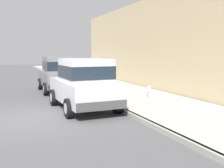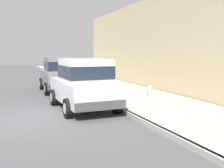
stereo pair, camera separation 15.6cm
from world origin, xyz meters
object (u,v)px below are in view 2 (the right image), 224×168
car_silver_hatchback (84,83)px  car_grey_hatchback (60,74)px  dog_white (149,90)px  fire_hydrant (94,84)px

car_silver_hatchback → car_grey_hatchback: size_ratio=1.01×
car_grey_hatchback → dog_white: 5.10m
car_grey_hatchback → dog_white: bearing=-50.8°
car_grey_hatchback → fire_hydrant: bearing=-35.6°
car_grey_hatchback → fire_hydrant: size_ratio=5.26×
car_silver_hatchback → car_grey_hatchback: bearing=89.7°
dog_white → fire_hydrant: 3.27m
car_silver_hatchback → dog_white: bearing=16.4°
fire_hydrant → car_grey_hatchback: bearing=144.4°
car_silver_hatchback → dog_white: 3.41m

